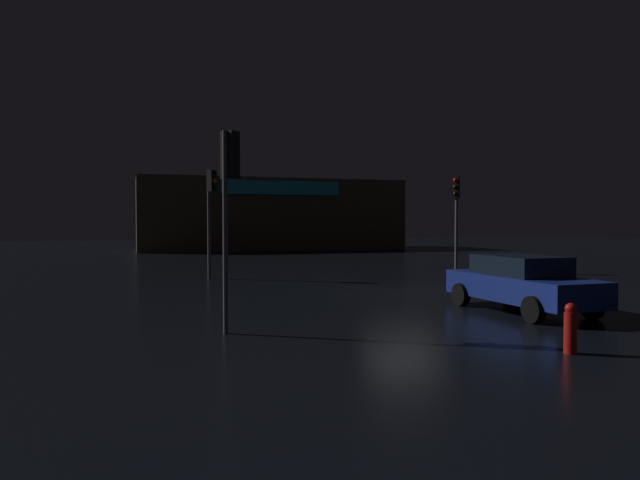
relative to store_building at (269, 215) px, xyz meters
name	(u,v)px	position (x,y,z in m)	size (l,w,h in m)	color
ground_plane	(404,292)	(-2.65, -31.10, -2.92)	(120.00, 120.00, 0.00)	black
store_building	(269,215)	(0.00, 0.00, 0.00)	(21.68, 8.13, 5.83)	brown
traffic_signal_main	(211,200)	(-8.10, -24.71, 0.26)	(0.41, 0.43, 4.38)	#595B60
traffic_signal_opposite	(229,178)	(-9.19, -36.30, 0.29)	(0.43, 0.41, 4.17)	#595B60
traffic_signal_cross_left	(456,204)	(3.09, -24.82, 0.23)	(0.42, 0.43, 4.41)	#595B60
car_near	(521,283)	(-1.64, -35.81, -2.17)	(2.03, 4.46, 1.44)	navy
fire_hydrant	(570,329)	(-3.84, -40.06, -2.48)	(0.22, 0.22, 0.89)	red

